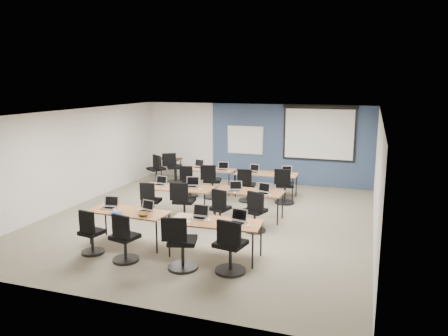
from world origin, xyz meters
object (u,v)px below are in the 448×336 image
(laptop_7, at_px, (263,191))
(task_chair_9, at_px, (211,184))
(laptop_10, at_px, (254,170))
(laptop_11, at_px, (286,172))
(projector_screen, at_px, (319,130))
(task_chair_7, at_px, (255,215))
(training_table_front_right, at_px, (215,224))
(task_chair_3, at_px, (230,251))
(laptop_5, at_px, (192,184))
(task_chair_2, at_px, (181,247))
(task_chair_5, at_px, (183,205))
(laptop_6, at_px, (235,189))
(task_chair_8, at_px, (189,184))
(training_table_front_left, at_px, (129,213))
(laptop_2, at_px, (199,215))
(training_table_mid_right, at_px, (249,193))
(spare_chair_a, at_px, (174,170))
(task_chair_4, at_px, (151,203))
(spare_chair_b, at_px, (156,172))
(laptop_8, at_px, (198,166))
(laptop_9, at_px, (223,168))
(laptop_0, at_px, (110,205))
(task_chair_11, at_px, (284,189))
(utility_table, at_px, (168,161))
(whiteboard, at_px, (245,140))
(task_chair_1, at_px, (124,242))
(training_table_mid_left, at_px, (177,189))
(training_table_back_right, at_px, (266,175))
(training_table_back_left, at_px, (209,171))
(laptop_1, at_px, (146,209))
(task_chair_10, at_px, (247,188))
(task_chair_6, at_px, (220,211))
(laptop_4, at_px, (160,183))
(task_chair_0, at_px, (91,236))

(laptop_7, xyz_separation_m, task_chair_9, (-1.99, 1.66, -0.36))
(laptop_10, distance_m, laptop_11, 0.98)
(projector_screen, height_order, task_chair_7, projector_screen)
(training_table_front_right, xyz_separation_m, task_chair_7, (0.38, 1.66, -0.27))
(task_chair_3, bearing_deg, laptop_5, 133.86)
(task_chair_2, xyz_separation_m, task_chair_5, (-1.09, 2.57, -0.00))
(laptop_6, relative_size, task_chair_8, 0.33)
(task_chair_5, bearing_deg, training_table_front_left, -115.36)
(laptop_2, distance_m, laptop_6, 2.34)
(training_table_mid_right, distance_m, spare_chair_a, 4.68)
(laptop_11, bearing_deg, task_chair_4, -145.11)
(spare_chair_b, bearing_deg, laptop_6, -2.49)
(projector_screen, height_order, task_chair_9, projector_screen)
(task_chair_4, distance_m, laptop_8, 3.16)
(laptop_9, bearing_deg, laptop_0, -114.11)
(task_chair_5, xyz_separation_m, task_chair_11, (2.05, 2.48, 0.00))
(utility_table, bearing_deg, spare_chair_b, -93.29)
(utility_table, bearing_deg, laptop_0, -79.33)
(whiteboard, distance_m, task_chair_1, 7.55)
(laptop_7, bearing_deg, whiteboard, 128.50)
(training_table_mid_left, xyz_separation_m, task_chair_1, (0.33, -3.19, -0.28))
(training_table_front_right, bearing_deg, training_table_front_left, 174.99)
(training_table_back_right, xyz_separation_m, task_chair_4, (-2.29, -3.01, -0.30))
(laptop_7, bearing_deg, task_chair_9, 156.83)
(laptop_2, relative_size, laptop_10, 1.09)
(projector_screen, height_order, laptop_6, projector_screen)
(training_table_back_left, bearing_deg, laptop_1, -85.85)
(projector_screen, height_order, laptop_10, projector_screen)
(whiteboard, distance_m, laptop_11, 2.56)
(training_table_front_right, height_order, laptop_7, laptop_7)
(task_chair_5, height_order, task_chair_10, task_chair_5)
(laptop_6, bearing_deg, whiteboard, 83.15)
(task_chair_4, bearing_deg, task_chair_6, -11.33)
(training_table_mid_left, xyz_separation_m, laptop_8, (-0.46, 2.59, 0.11))
(laptop_7, relative_size, laptop_11, 1.07)
(whiteboard, relative_size, laptop_0, 4.00)
(laptop_4, xyz_separation_m, laptop_6, (2.09, 0.00, 0.00))
(spare_chair_a, bearing_deg, task_chair_2, -93.85)
(task_chair_0, bearing_deg, laptop_2, 32.13)
(projector_screen, distance_m, task_chair_6, 5.42)
(training_table_back_left, relative_size, spare_chair_b, 1.59)
(laptop_7, xyz_separation_m, task_chair_11, (0.19, 1.78, -0.36))
(task_chair_1, xyz_separation_m, laptop_9, (0.06, 5.69, 0.38))
(whiteboard, distance_m, training_table_back_left, 2.07)
(laptop_7, height_order, task_chair_10, task_chair_10)
(training_table_front_right, distance_m, task_chair_5, 2.33)
(task_chair_5, height_order, laptop_6, task_chair_5)
(task_chair_0, bearing_deg, task_chair_10, 78.55)
(laptop_8, distance_m, utility_table, 1.99)
(task_chair_3, relative_size, laptop_6, 3.30)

